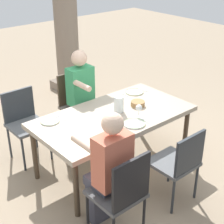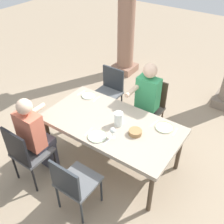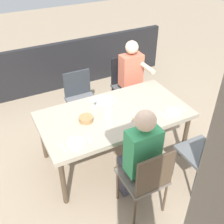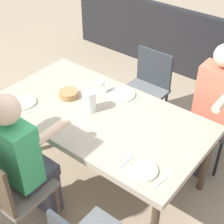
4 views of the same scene
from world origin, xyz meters
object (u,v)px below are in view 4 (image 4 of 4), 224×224
at_px(chair_mid_north, 9,188).
at_px(chair_west_south, 218,110).
at_px(dining_table, 100,118).
at_px(wine_glass_1, 101,83).
at_px(chair_mid_south, 147,85).
at_px(water_pitcher, 89,102).
at_px(plate_1, 122,94).
at_px(diner_woman_green, 212,108).
at_px(diner_man_white, 25,159).
at_px(bread_basket, 69,94).
at_px(plate_0, 143,170).
at_px(plate_2, 23,102).

bearing_deg(chair_mid_north, chair_west_south, -113.52).
relative_size(dining_table, wine_glass_1, 12.06).
height_order(chair_west_south, wine_glass_1, chair_west_south).
bearing_deg(chair_mid_south, chair_mid_north, 90.00).
xyz_separation_m(chair_west_south, water_pitcher, (0.79, 0.94, 0.28)).
bearing_deg(chair_west_south, plate_1, 39.69).
distance_m(chair_mid_north, wine_glass_1, 1.19).
bearing_deg(diner_woman_green, diner_man_white, 61.35).
bearing_deg(plate_1, bread_basket, 41.23).
relative_size(dining_table, bread_basket, 10.95).
xyz_separation_m(diner_man_white, bread_basket, (0.27, -0.75, 0.06)).
height_order(chair_mid_north, plate_1, chair_mid_north).
relative_size(chair_west_south, diner_woman_green, 0.74).
distance_m(chair_mid_south, plate_0, 1.47).
bearing_deg(dining_table, chair_west_south, -127.16).
distance_m(diner_woman_green, plate_2, 1.68).
height_order(chair_mid_north, diner_woman_green, diner_woman_green).
bearing_deg(chair_mid_north, chair_mid_south, -90.00).
bearing_deg(chair_mid_south, wine_glass_1, 83.85).
height_order(plate_2, water_pitcher, water_pitcher).
distance_m(chair_mid_south, wine_glass_1, 0.76).
distance_m(dining_table, water_pitcher, 0.17).
height_order(plate_0, plate_1, same).
bearing_deg(plate_0, chair_mid_south, -58.11).
height_order(chair_mid_south, plate_2, chair_mid_south).
relative_size(diner_man_white, wine_glass_1, 8.43).
relative_size(chair_west_south, wine_glass_1, 6.09).
bearing_deg(plate_2, bread_basket, -128.06).
bearing_deg(plate_1, wine_glass_1, 31.21).
relative_size(dining_table, plate_2, 7.76).
bearing_deg(chair_mid_north, plate_2, -49.35).
relative_size(plate_1, bread_basket, 1.45).
relative_size(diner_man_white, plate_0, 6.14).
bearing_deg(bread_basket, plate_0, 162.08).
relative_size(water_pitcher, bread_basket, 1.13).
bearing_deg(plate_1, diner_man_white, 85.26).
xyz_separation_m(chair_mid_north, wine_glass_1, (0.07, -1.15, 0.30)).
height_order(diner_woman_green, plate_1, diner_woman_green).
relative_size(dining_table, chair_west_south, 1.98).
bearing_deg(water_pitcher, diner_man_white, 89.50).
bearing_deg(diner_man_white, chair_west_south, -115.65).
distance_m(chair_west_south, diner_woman_green, 0.24).
height_order(dining_table, plate_1, plate_1).
distance_m(chair_mid_south, diner_woman_green, 0.84).
bearing_deg(dining_table, chair_mid_north, 83.61).
distance_m(water_pitcher, bread_basket, 0.29).
bearing_deg(plate_1, dining_table, 91.92).
relative_size(chair_mid_north, diner_man_white, 0.72).
bearing_deg(diner_man_white, diner_woman_green, -118.65).
distance_m(dining_table, chair_mid_south, 0.93).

